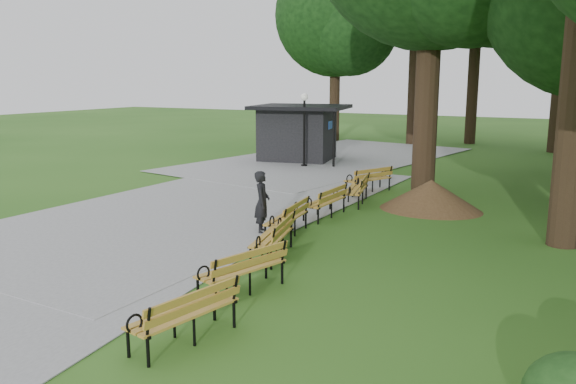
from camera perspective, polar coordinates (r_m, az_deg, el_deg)
The scene contains 13 objects.
ground at distance 13.61m, azimuth -1.65°, elevation -5.22°, with size 100.00×100.00×0.00m, color #2C5F1B.
path at distance 18.16m, azimuth -7.96°, elevation -1.07°, with size 12.00×38.00×0.06m, color gray.
person at distance 14.47m, azimuth -2.56°, elevation -1.02°, with size 0.57×0.38×1.58m, color black.
kiosk at distance 27.49m, azimuth 0.92°, elevation 5.82°, with size 4.16×3.61×2.60m, color black, non-canonical shape.
lamp_post at distance 25.30m, azimuth 1.61°, elevation 7.62°, with size 0.32×0.32×3.20m.
dirt_mound at distance 17.62m, azimuth 13.83°, elevation -0.28°, with size 2.52×2.52×0.90m, color #47301C.
bench_0 at distance 8.82m, azimuth -10.20°, elevation -11.63°, with size 1.90×0.64×0.88m, color #B6822A, non-canonical shape.
bench_1 at distance 10.61m, azimuth -4.58°, elevation -7.53°, with size 1.90×0.64×0.88m, color #B6822A, non-canonical shape.
bench_2 at distance 12.61m, azimuth -1.59°, elevation -4.46°, with size 1.90×0.64×0.88m, color #B6822A, non-canonical shape.
bench_3 at distance 14.31m, azimuth -0.15°, elevation -2.58°, with size 1.90×0.64×0.88m, color #B6822A, non-canonical shape.
bench_4 at distance 16.24m, azimuth 3.60°, elevation -0.95°, with size 1.90×0.64×0.88m, color #B6822A, non-canonical shape.
bench_5 at distance 18.06m, azimuth 6.64°, elevation 0.22°, with size 1.90×0.64×0.88m, color #B6822A, non-canonical shape.
bench_6 at distance 19.97m, azimuth 7.85°, elevation 1.23°, with size 1.90×0.64×0.88m, color #B6822A, non-canonical shape.
Camera 1 is at (6.47, -11.35, 3.82)m, focal length 36.29 mm.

